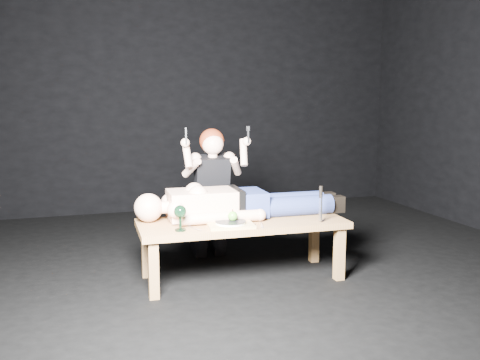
{
  "coord_description": "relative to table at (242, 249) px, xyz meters",
  "views": [
    {
      "loc": [
        -1.5,
        -3.84,
        1.36
      ],
      "look_at": [
        -0.32,
        -0.12,
        0.75
      ],
      "focal_mm": 39.55,
      "sensor_mm": 36.0,
      "label": 1
    }
  ],
  "objects": [
    {
      "name": "back_wall",
      "position": [
        0.32,
        2.67,
        1.27
      ],
      "size": [
        5.0,
        0.0,
        5.0
      ],
      "primitive_type": "plane",
      "rotation": [
        1.57,
        0.0,
        0.0
      ],
      "color": "black",
      "rests_on": "ground"
    },
    {
      "name": "table",
      "position": [
        0.0,
        0.0,
        0.0
      ],
      "size": [
        1.56,
        0.62,
        0.45
      ],
      "primitive_type": "cube",
      "rotation": [
        0.0,
        0.0,
        -0.03
      ],
      "color": "#A06F46",
      "rests_on": "ground"
    },
    {
      "name": "spoon_flat",
      "position": [
        -0.01,
        -0.1,
        0.23
      ],
      "size": [
        0.14,
        0.11,
        0.01
      ],
      "primitive_type": "cube",
      "rotation": [
        0.0,
        0.0,
        0.93
      ],
      "color": "#B2B2B7",
      "rests_on": "table"
    },
    {
      "name": "ground",
      "position": [
        0.32,
        0.17,
        -0.23
      ],
      "size": [
        5.0,
        5.0,
        0.0
      ],
      "primitive_type": "plane",
      "color": "black",
      "rests_on": "ground"
    },
    {
      "name": "knife_flat",
      "position": [
        0.09,
        -0.19,
        0.23
      ],
      "size": [
        0.06,
        0.16,
        0.01
      ],
      "primitive_type": "cube",
      "rotation": [
        0.0,
        0.0,
        -0.29
      ],
      "color": "#B2B2B7",
      "rests_on": "table"
    },
    {
      "name": "fork_flat",
      "position": [
        -0.4,
        -0.15,
        0.23
      ],
      "size": [
        0.07,
        0.16,
        0.01
      ],
      "primitive_type": "cube",
      "rotation": [
        0.0,
        0.0,
        0.34
      ],
      "color": "#B2B2B7",
      "rests_on": "table"
    },
    {
      "name": "carving_knife",
      "position": [
        0.54,
        -0.23,
        0.36
      ],
      "size": [
        0.04,
        0.04,
        0.27
      ],
      "primitive_type": null,
      "rotation": [
        0.0,
        0.0,
        -0.03
      ],
      "color": "#B2B2B7",
      "rests_on": "table"
    },
    {
      "name": "goblet",
      "position": [
        -0.5,
        -0.16,
        0.32
      ],
      "size": [
        0.09,
        0.09,
        0.18
      ],
      "primitive_type": null,
      "rotation": [
        0.0,
        0.0,
        -0.03
      ],
      "color": "black",
      "rests_on": "table"
    },
    {
      "name": "plate",
      "position": [
        -0.13,
        -0.15,
        0.25
      ],
      "size": [
        0.24,
        0.24,
        0.02
      ],
      "primitive_type": "cylinder",
      "rotation": [
        0.0,
        0.0,
        -0.09
      ],
      "color": "white",
      "rests_on": "serving_tray"
    },
    {
      "name": "kneeling_woman",
      "position": [
        -0.09,
        0.6,
        0.35
      ],
      "size": [
        0.64,
        0.71,
        1.14
      ],
      "primitive_type": null,
      "rotation": [
        0.0,
        0.0,
        -0.05
      ],
      "color": "black",
      "rests_on": "ground"
    },
    {
      "name": "serving_tray",
      "position": [
        -0.13,
        -0.15,
        0.23
      ],
      "size": [
        0.35,
        0.26,
        0.02
      ],
      "primitive_type": "cube",
      "rotation": [
        0.0,
        0.0,
        -0.09
      ],
      "color": "tan",
      "rests_on": "table"
    },
    {
      "name": "lying_man",
      "position": [
        0.05,
        0.14,
        0.36
      ],
      "size": [
        1.59,
        0.52,
        0.27
      ],
      "primitive_type": null,
      "rotation": [
        0.0,
        0.0,
        -0.03
      ],
      "color": "beige",
      "rests_on": "table"
    },
    {
      "name": "apple",
      "position": [
        -0.11,
        -0.14,
        0.3
      ],
      "size": [
        0.07,
        0.07,
        0.07
      ],
      "primitive_type": "sphere",
      "color": "#358E20",
      "rests_on": "plate"
    }
  ]
}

